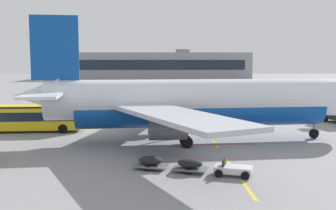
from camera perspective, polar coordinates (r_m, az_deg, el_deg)
apron_paint_markings at (r=55.34m, az=4.20°, el=-2.08°), size 8.00×97.03×0.01m
airliner_foreground at (r=39.96m, az=3.95°, el=0.42°), size 34.82×34.46×12.20m
apron_shuttle_bus at (r=48.36m, az=-19.15°, el=-1.53°), size 12.13×3.42×3.00m
baggage_train at (r=29.42m, az=3.19°, el=-8.47°), size 8.62×4.12×1.14m
terminal_satellite at (r=182.52m, az=-1.85°, el=5.54°), size 82.91×23.49×13.21m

